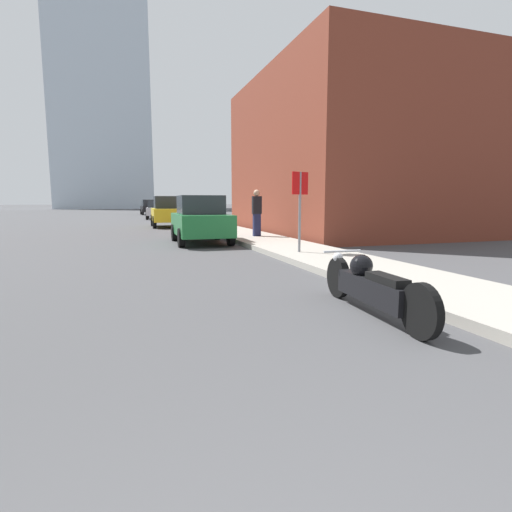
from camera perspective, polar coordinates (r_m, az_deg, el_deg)
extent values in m
cube|color=#9E998E|center=(40.32, -11.21, 5.60)|extent=(2.22, 240.00, 0.15)
cube|color=brown|center=(20.72, 12.68, 13.75)|extent=(8.49, 11.93, 7.48)
cube|color=silver|center=(101.41, -21.62, 27.85)|extent=(19.09, 19.09, 74.26)
cylinder|color=black|center=(6.52, 11.67, -3.04)|extent=(0.14, 0.65, 0.64)
cylinder|color=black|center=(4.82, 22.51, -7.31)|extent=(0.14, 0.65, 0.64)
cube|color=black|center=(5.64, 16.27, -4.70)|extent=(0.34, 1.56, 0.32)
sphere|color=black|center=(5.85, 14.82, -1.37)|extent=(0.32, 0.32, 0.32)
cube|color=black|center=(5.32, 18.19, -3.18)|extent=(0.26, 0.72, 0.10)
sphere|color=silver|center=(6.50, 11.62, -0.16)|extent=(0.16, 0.16, 0.16)
cylinder|color=silver|center=(6.35, 12.22, 0.68)|extent=(0.62, 0.07, 0.04)
cube|color=#1E6B33|center=(14.80, -7.92, 4.52)|extent=(1.87, 3.86, 0.75)
cube|color=#23282D|center=(14.78, -7.97, 7.26)|extent=(1.56, 1.86, 0.67)
cylinder|color=black|center=(15.89, -11.60, 3.30)|extent=(0.21, 0.65, 0.65)
cylinder|color=black|center=(16.14, -5.58, 3.49)|extent=(0.21, 0.65, 0.65)
cylinder|color=black|center=(13.54, -10.64, 2.57)|extent=(0.21, 0.65, 0.65)
cylinder|color=black|center=(13.83, -3.63, 2.79)|extent=(0.21, 0.65, 0.65)
cube|color=gold|center=(24.66, -12.43, 5.78)|extent=(1.92, 3.90, 0.75)
cube|color=#23282D|center=(24.65, -12.48, 7.49)|extent=(1.61, 1.88, 0.72)
cylinder|color=black|center=(25.81, -14.57, 4.95)|extent=(0.21, 0.71, 0.71)
cylinder|color=black|center=(25.95, -10.68, 5.08)|extent=(0.21, 0.71, 0.71)
cylinder|color=black|center=(23.42, -14.30, 4.70)|extent=(0.21, 0.71, 0.71)
cylinder|color=black|center=(23.57, -10.02, 4.84)|extent=(0.21, 0.71, 0.71)
cube|color=#BCBCC1|center=(35.84, -13.97, 6.22)|extent=(2.02, 4.04, 0.66)
cube|color=#23282D|center=(35.83, -14.01, 7.29)|extent=(1.59, 1.99, 0.67)
cylinder|color=black|center=(37.08, -15.16, 5.72)|extent=(0.26, 0.71, 0.69)
cylinder|color=black|center=(37.05, -12.69, 5.80)|extent=(0.26, 0.71, 0.69)
cylinder|color=black|center=(34.66, -15.30, 5.58)|extent=(0.26, 0.71, 0.69)
cylinder|color=black|center=(34.64, -12.66, 5.67)|extent=(0.26, 0.71, 0.69)
cube|color=black|center=(47.86, -15.04, 6.52)|extent=(1.82, 3.90, 0.66)
cube|color=#23282D|center=(47.85, -15.06, 7.35)|extent=(1.49, 1.89, 0.72)
cylinder|color=black|center=(48.98, -16.09, 6.12)|extent=(0.23, 0.69, 0.68)
cylinder|color=black|center=(49.13, -14.22, 6.19)|extent=(0.23, 0.69, 0.68)
cylinder|color=black|center=(46.61, -15.86, 6.06)|extent=(0.23, 0.69, 0.68)
cylinder|color=black|center=(46.76, -13.91, 6.13)|extent=(0.23, 0.69, 0.68)
cylinder|color=slate|center=(10.96, 6.26, 6.21)|extent=(0.07, 0.07, 2.16)
cube|color=red|center=(10.97, 6.33, 10.30)|extent=(0.57, 0.26, 0.60)
cube|color=#1E2347|center=(16.01, 0.12, 4.45)|extent=(0.29, 0.20, 0.88)
cube|color=black|center=(15.98, 0.12, 7.29)|extent=(0.36, 0.20, 0.70)
sphere|color=tan|center=(15.99, 0.12, 9.00)|extent=(0.26, 0.26, 0.26)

